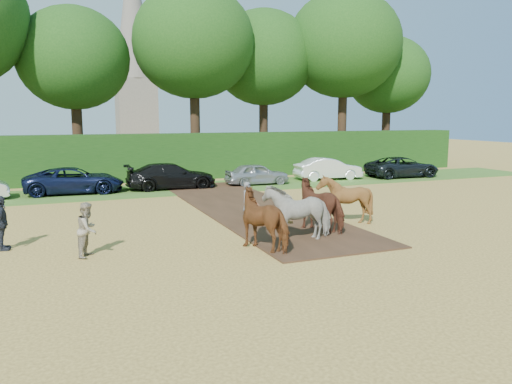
% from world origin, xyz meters
% --- Properties ---
extents(ground, '(120.00, 120.00, 0.00)m').
position_xyz_m(ground, '(0.00, 0.00, 0.00)').
color(ground, gold).
rests_on(ground, ground).
extents(earth_strip, '(4.50, 17.00, 0.05)m').
position_xyz_m(earth_strip, '(1.50, 7.00, 0.03)').
color(earth_strip, '#472D1C').
rests_on(earth_strip, ground).
extents(grass_verge, '(50.00, 5.00, 0.03)m').
position_xyz_m(grass_verge, '(0.00, 14.00, 0.01)').
color(grass_verge, '#38601E').
rests_on(grass_verge, ground).
extents(hedgerow, '(46.00, 1.60, 3.00)m').
position_xyz_m(hedgerow, '(0.00, 18.50, 1.50)').
color(hedgerow, '#14380F').
rests_on(hedgerow, ground).
extents(spectator_near, '(0.91, 0.99, 1.63)m').
position_xyz_m(spectator_near, '(-5.77, 1.41, 0.82)').
color(spectator_near, '#B4A78E').
rests_on(spectator_near, ground).
extents(spectator_far, '(0.42, 1.01, 1.72)m').
position_xyz_m(spectator_far, '(-8.20, 3.13, 0.86)').
color(spectator_far, '#23262F').
rests_on(spectator_far, ground).
extents(plough_team, '(6.28, 5.48, 1.90)m').
position_xyz_m(plough_team, '(1.62, 1.45, 0.94)').
color(plough_team, brown).
rests_on(plough_team, ground).
extents(parked_cars, '(36.34, 3.32, 1.48)m').
position_xyz_m(parked_cars, '(0.43, 14.08, 0.71)').
color(parked_cars, silver).
rests_on(parked_cars, ground).
extents(treeline, '(48.70, 10.60, 14.21)m').
position_xyz_m(treeline, '(-1.69, 21.69, 8.97)').
color(treeline, '#382616').
rests_on(treeline, ground).
extents(church, '(5.20, 5.20, 27.00)m').
position_xyz_m(church, '(4.00, 55.00, 13.73)').
color(church, slate).
rests_on(church, ground).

